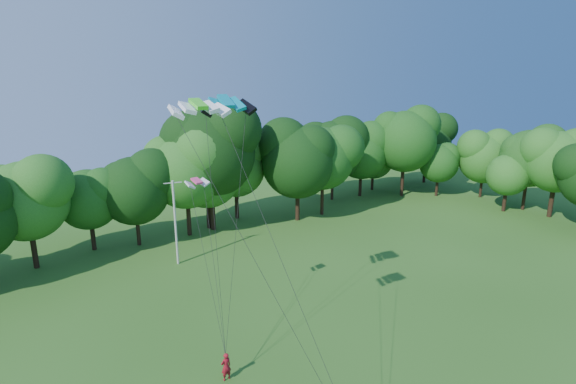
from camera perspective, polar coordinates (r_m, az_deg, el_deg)
utility_pole at (r=43.87m, az=-14.12°, el=-3.71°), size 1.63×0.46×8.29m
kite_flyer_left at (r=29.15m, az=-7.88°, el=-21.09°), size 0.67×0.45×1.80m
kite_teal at (r=27.18m, az=-7.90°, el=11.35°), size 3.35×1.77×0.77m
kite_green at (r=22.05m, az=-11.32°, el=10.92°), size 2.86×1.44×0.50m
kite_pink at (r=30.68m, az=-11.52°, el=1.40°), size 1.67×0.95×0.35m
tree_back_center at (r=51.43m, az=-9.93°, el=6.13°), size 11.28×11.28×16.40m
tree_back_east at (r=70.71m, az=10.85°, el=5.16°), size 6.83×6.83×9.93m
tree_flank_east at (r=66.85m, az=28.39°, el=4.18°), size 8.26×8.26×12.01m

